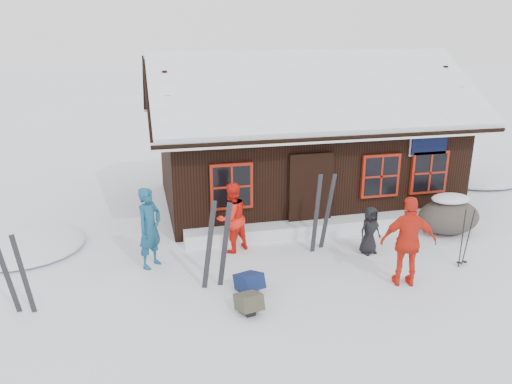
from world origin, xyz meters
TOP-DOWN VIEW (x-y plane):
  - ground at (0.00, 0.00)m, footprint 120.00×120.00m
  - mountain_hut at (1.50, 4.98)m, footprint 8.90×6.09m
  - snow_drift at (1.50, 2.25)m, footprint 7.60×0.60m
  - snow_mounds at (1.65, 1.86)m, footprint 20.60×13.20m
  - skier_teal at (-3.10, 1.35)m, footprint 0.75×0.77m
  - skier_orange_left at (-1.24, 1.73)m, footprint 1.00×0.93m
  - skier_orange_right at (1.85, -0.70)m, footprint 1.18×0.74m
  - skier_crouched at (1.80, 0.86)m, footprint 0.62×0.48m
  - boulder at (4.29, 1.51)m, footprint 1.57×1.18m
  - ski_pair_left at (-1.85, 0.10)m, footprint 0.64×0.24m
  - ski_pair_mid at (-5.50, -0.03)m, footprint 0.55×0.15m
  - ski_pair_right at (0.81, 1.34)m, footprint 0.63×0.23m
  - ski_poles at (3.50, -0.22)m, footprint 0.24×0.12m
  - backpack_blue at (-1.28, -0.26)m, footprint 0.56×0.66m
  - backpack_olive at (-1.46, -0.99)m, footprint 0.49×0.59m

SIDE VIEW (x-z plane):
  - ground at x=0.00m, z-range 0.00..0.00m
  - snow_mounds at x=1.65m, z-range -0.24..0.24m
  - backpack_olive at x=-1.46m, z-range 0.00..0.29m
  - backpack_blue at x=-1.28m, z-range 0.00..0.30m
  - snow_drift at x=1.50m, z-range 0.00..0.35m
  - boulder at x=4.29m, z-range 0.01..0.92m
  - skier_crouched at x=1.80m, z-range 0.00..1.12m
  - ski_poles at x=3.50m, z-range -0.04..1.31m
  - ski_pair_mid at x=-5.50m, z-range -0.05..1.52m
  - skier_orange_left at x=-1.24m, z-range 0.00..1.65m
  - ski_pair_left at x=-1.85m, z-range -0.05..1.81m
  - ski_pair_right at x=0.81m, z-range -0.05..1.82m
  - skier_teal at x=-3.10m, z-range 0.00..1.79m
  - skier_orange_right at x=1.85m, z-range 0.00..1.86m
  - mountain_hut at x=1.50m, z-range -0.63..3.79m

